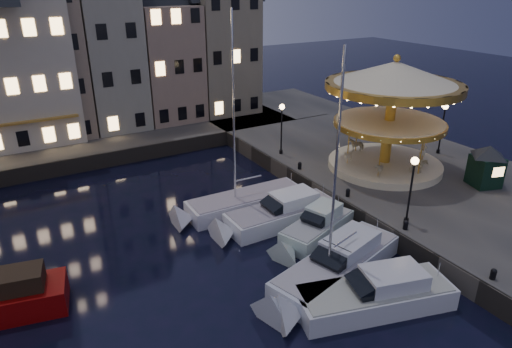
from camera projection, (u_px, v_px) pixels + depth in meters
ground at (318, 288)px, 23.38m from camera, size 160.00×160.00×0.00m
quay_east at (418, 180)px, 34.39m from camera, size 16.00×56.00×1.30m
quay_north at (61, 145)px, 41.62m from camera, size 44.00×12.00×1.30m
quaywall_e at (335, 204)px, 30.67m from camera, size 0.15×44.00×1.30m
quaywall_n at (98, 162)px, 37.79m from camera, size 48.00×0.15×1.30m
streetlamp_b at (412, 181)px, 25.94m from camera, size 0.44×0.44×4.17m
streetlamp_c at (282, 122)px, 36.64m from camera, size 0.44×0.44×4.17m
streetlamp_d at (443, 121)px, 36.73m from camera, size 0.44×0.44×4.17m
bollard_a at (493, 274)px, 21.85m from camera, size 0.30×0.30×0.57m
bollard_b at (406, 224)px, 26.21m from camera, size 0.30×0.30×0.57m
bollard_c at (348, 192)px, 30.18m from camera, size 0.30×0.30×0.57m
bollard_d at (300, 165)px, 34.54m from camera, size 0.30×0.30×0.57m
townhouse_nc at (41, 51)px, 39.99m from camera, size 6.82×8.00×14.80m
townhouse_nd at (107, 41)px, 42.47m from camera, size 5.50×8.00×15.80m
townhouse_ne at (164, 53)px, 45.59m from camera, size 6.16×8.00×12.80m
townhouse_nf at (218, 44)px, 48.20m from camera, size 6.82×8.00×13.80m
motorboat_b at (366, 298)px, 21.69m from camera, size 8.67×4.59×2.15m
motorboat_c at (333, 268)px, 23.87m from camera, size 9.66×4.91×12.88m
motorboat_d at (313, 231)px, 27.45m from camera, size 6.39×3.93×2.15m
motorboat_e at (277, 215)px, 29.22m from camera, size 8.45×2.52×2.15m
motorboat_f at (238, 204)px, 30.88m from camera, size 9.20×2.53×12.25m
carousel at (393, 96)px, 32.67m from camera, size 9.72×9.72×8.50m
ticket_kiosk at (488, 159)px, 31.16m from camera, size 2.84×2.84×3.32m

